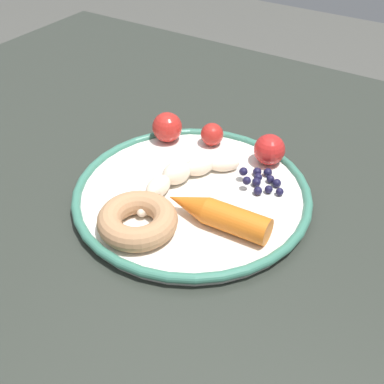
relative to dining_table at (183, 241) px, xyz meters
name	(u,v)px	position (x,y,z in m)	size (l,w,h in m)	color
dining_table	(183,241)	(0.00, 0.00, 0.00)	(1.26, 1.00, 0.71)	#2D322B
plate	(192,194)	(0.01, 0.01, 0.08)	(0.31, 0.31, 0.02)	white
banana	(180,177)	(-0.01, 0.02, 0.09)	(0.08, 0.17, 0.03)	#F7DEC1
carrot_orange	(216,214)	(0.06, -0.02, 0.10)	(0.13, 0.04, 0.03)	orange
donut	(137,220)	(-0.01, -0.08, 0.10)	(0.09, 0.09, 0.03)	tan
blueberry_pile	(261,180)	(0.07, 0.07, 0.09)	(0.06, 0.05, 0.02)	#191638
tomato_near	(167,127)	(-0.09, 0.10, 0.10)	(0.04, 0.04, 0.04)	red
tomato_mid	(212,134)	(-0.03, 0.12, 0.10)	(0.03, 0.03, 0.03)	red
tomato_far	(269,150)	(0.06, 0.12, 0.10)	(0.04, 0.04, 0.04)	red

